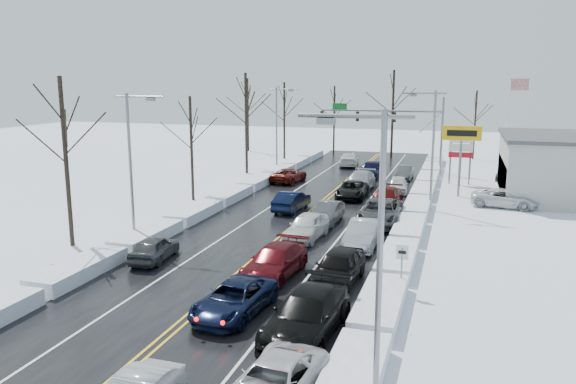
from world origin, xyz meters
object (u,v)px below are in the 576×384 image
(traffic_signal_mast, at_px, (394,121))
(tires_plus_sign, at_px, (462,138))
(flagpole, at_px, (510,117))
(oncoming_car_0, at_px, (292,210))

(traffic_signal_mast, bearing_deg, tires_plus_sign, -59.54)
(flagpole, bearing_deg, oncoming_car_0, -125.67)
(traffic_signal_mast, bearing_deg, flagpole, 9.73)
(tires_plus_sign, bearing_deg, oncoming_car_0, -142.35)
(flagpole, xyz_separation_m, oncoming_car_0, (-16.73, -23.31, -5.93))
(traffic_signal_mast, distance_m, tires_plus_sign, 13.92)
(traffic_signal_mast, xyz_separation_m, tires_plus_sign, (7.05, -12.00, -0.49))
(traffic_signal_mast, height_order, oncoming_car_0, traffic_signal_mast)
(traffic_signal_mast, xyz_separation_m, flagpole, (11.72, 2.01, 0.45))
(flagpole, bearing_deg, tires_plus_sign, -108.44)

